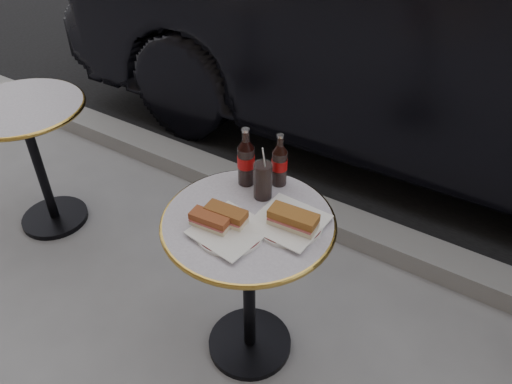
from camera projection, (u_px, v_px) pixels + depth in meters
The scene contains 14 objects.
ground at pixel (250, 345), 2.20m from camera, with size 80.00×80.00×0.00m, color gray.
asphalt_road at pixel (498, 20), 5.52m from camera, with size 40.00×8.00×0.00m, color black.
curb at pixel (339, 223), 2.76m from camera, with size 40.00×0.20×0.12m, color gray.
bistro_table at pixel (249, 289), 1.97m from camera, with size 0.62×0.62×0.73m, color #BAB2C4, non-canonical shape.
bistro_table_second at pixel (39, 167), 2.64m from camera, with size 0.62×0.62×0.73m, color #BAB2C4, non-canonical shape.
plate_left at pixel (230, 232), 1.69m from camera, with size 0.23×0.23×0.01m, color white.
plate_right at pixel (289, 223), 1.72m from camera, with size 0.24×0.24×0.01m, color white.
sandwich_left_a at pixel (210, 221), 1.68m from camera, with size 0.14×0.06×0.05m, color brown.
sandwich_left_b at pixel (226, 216), 1.70m from camera, with size 0.15×0.07×0.05m, color brown.
sandwich_right at pixel (293, 220), 1.68m from camera, with size 0.17×0.08×0.06m, color #925825.
cola_bottle_left at pixel (246, 157), 1.84m from camera, with size 0.07×0.07×0.24m, color black, non-canonical shape.
cola_bottle_right at pixel (280, 160), 1.85m from camera, with size 0.06×0.06×0.22m, color black, non-canonical shape.
cola_glass at pixel (263, 180), 1.81m from camera, with size 0.07×0.07×0.15m, color black.
parked_car at pixel (450, 28), 3.02m from camera, with size 4.94×1.71×1.62m, color black.
Camera 1 is at (0.74, -1.10, 1.88)m, focal length 35.00 mm.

